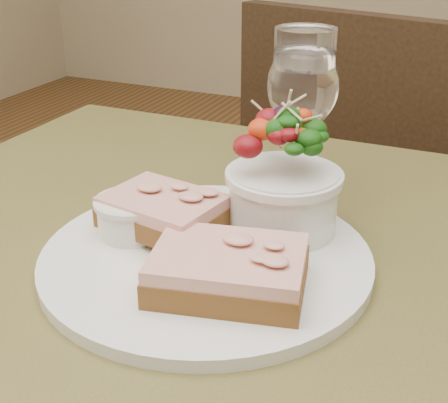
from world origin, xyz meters
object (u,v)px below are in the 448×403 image
at_px(sandwich_back, 163,211).
at_px(salad_bowl, 284,173).
at_px(dinner_plate, 206,258).
at_px(wine_glass, 303,91).
at_px(cafe_table, 198,358).
at_px(chair_far, 368,290).
at_px(sandwich_front, 228,270).
at_px(ramekin, 133,214).

bearing_deg(sandwich_back, salad_bowl, 38.38).
xyz_separation_m(dinner_plate, wine_glass, (0.03, 0.17, 0.12)).
distance_m(cafe_table, salad_bowl, 0.20).
height_order(salad_bowl, wine_glass, wine_glass).
xyz_separation_m(chair_far, dinner_plate, (-0.04, -0.73, 0.46)).
distance_m(chair_far, dinner_plate, 0.86).
xyz_separation_m(sandwich_front, ramekin, (-0.12, 0.05, 0.00)).
bearing_deg(sandwich_back, cafe_table, -22.50).
relative_size(dinner_plate, ramekin, 4.53).
bearing_deg(salad_bowl, dinner_plate, -123.53).
relative_size(sandwich_back, wine_glass, 0.69).
bearing_deg(cafe_table, dinner_plate, 73.56).
bearing_deg(sandwich_front, chair_far, 77.77).
xyz_separation_m(salad_bowl, wine_glass, (-0.02, 0.10, 0.05)).
xyz_separation_m(dinner_plate, sandwich_back, (-0.05, 0.02, 0.03)).
distance_m(cafe_table, ramekin, 0.16).
height_order(sandwich_front, wine_glass, wine_glass).
bearing_deg(ramekin, chair_far, 80.66).
bearing_deg(salad_bowl, wine_glass, 99.43).
bearing_deg(salad_bowl, sandwich_front, -92.88).
height_order(chair_far, sandwich_back, chair_far).
height_order(dinner_plate, wine_glass, wine_glass).
relative_size(sandwich_front, sandwich_back, 1.18).
bearing_deg(dinner_plate, wine_glass, 79.79).
xyz_separation_m(cafe_table, dinner_plate, (0.00, 0.01, 0.11)).
bearing_deg(salad_bowl, sandwich_back, -151.60).
bearing_deg(cafe_table, salad_bowl, 58.86).
xyz_separation_m(sandwich_front, sandwich_back, (-0.10, 0.06, 0.01)).
distance_m(chair_far, sandwich_back, 0.87).
bearing_deg(sandwich_back, chair_far, 92.65).
distance_m(cafe_table, chair_far, 0.82).
xyz_separation_m(sandwich_back, ramekin, (-0.03, -0.01, -0.00)).
xyz_separation_m(cafe_table, sandwich_front, (0.05, -0.03, 0.13)).
bearing_deg(chair_far, cafe_table, 102.02).
relative_size(chair_far, ramekin, 13.37).
relative_size(chair_far, sandwich_back, 7.42).
relative_size(sandwich_front, ramekin, 2.13).
bearing_deg(ramekin, sandwich_back, 23.49).
relative_size(chair_far, dinner_plate, 2.95).
distance_m(sandwich_front, salad_bowl, 0.13).
relative_size(cafe_table, dinner_plate, 2.63).
distance_m(sandwich_back, ramekin, 0.03).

